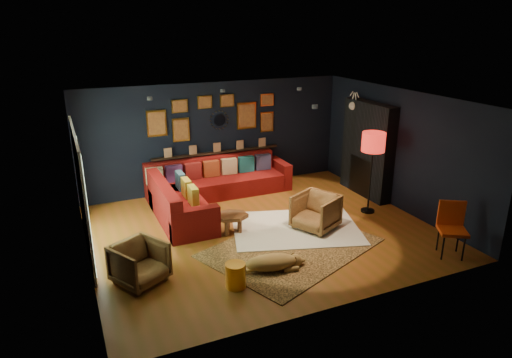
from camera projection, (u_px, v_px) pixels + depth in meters
name	position (u px, v px, depth m)	size (l,w,h in m)	color
floor	(262.00, 231.00, 9.05)	(6.50, 6.50, 0.00)	brown
room_walls	(263.00, 153.00, 8.52)	(6.50, 6.50, 6.50)	black
sectional	(205.00, 190.00, 10.27)	(3.41, 2.69, 0.86)	maroon
ledge	(217.00, 152.00, 11.06)	(3.20, 0.12, 0.04)	black
gallery_wall	(215.00, 116.00, 10.80)	(3.15, 0.04, 1.02)	gold
sunburst_mirror	(219.00, 120.00, 10.88)	(0.47, 0.16, 0.47)	silver
fireplace	(367.00, 153.00, 10.67)	(0.31, 1.60, 2.20)	black
deer_head	(359.00, 105.00, 10.78)	(0.50, 0.28, 0.45)	white
sliding_door	(82.00, 192.00, 7.98)	(0.06, 2.80, 2.20)	white
ceiling_spots	(246.00, 96.00, 8.90)	(3.30, 2.50, 0.06)	black
shag_rug	(296.00, 228.00, 9.11)	(2.47, 1.80, 0.03)	white
leopard_rug	(291.00, 248.00, 8.35)	(2.98, 2.13, 0.02)	#BC8447
coffee_table	(231.00, 218.00, 8.87)	(0.81, 0.68, 0.35)	brown
pouf	(185.00, 214.00, 9.34)	(0.52, 0.52, 0.34)	maroon
armchair_left	(139.00, 261.00, 7.15)	(0.72, 0.68, 0.74)	#CB8544
armchair_right	(316.00, 210.00, 9.00)	(0.77, 0.72, 0.79)	#CB8544
gold_stool	(236.00, 275.00, 7.08)	(0.32, 0.32, 0.40)	gold
orange_chair	(452.00, 224.00, 7.98)	(0.63, 0.63, 0.97)	black
floor_lamp	(373.00, 145.00, 9.46)	(0.49, 0.49, 1.77)	black
dog	(271.00, 260.00, 7.54)	(1.18, 0.58, 0.37)	#A67B45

